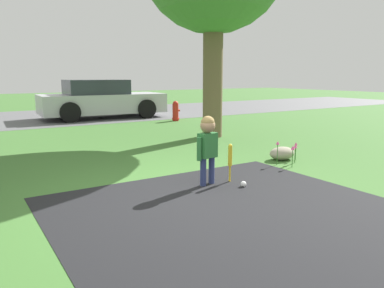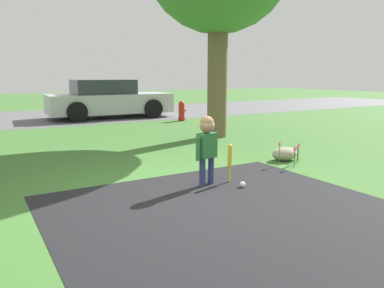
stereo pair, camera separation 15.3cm
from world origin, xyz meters
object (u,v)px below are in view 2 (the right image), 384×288
(parked_car, at_px, (108,100))
(sports_ball, at_px, (243,184))
(child, at_px, (207,141))
(fire_hydrant, at_px, (182,111))
(baseball_bat, at_px, (230,158))

(parked_car, bearing_deg, sports_ball, -94.18)
(child, xyz_separation_m, fire_hydrant, (3.29, 6.66, -0.30))
(sports_ball, distance_m, fire_hydrant, 7.60)
(fire_hydrant, relative_size, parked_car, 0.15)
(fire_hydrant, bearing_deg, parked_car, 129.28)
(fire_hydrant, bearing_deg, baseball_bat, -113.67)
(child, distance_m, parked_car, 8.97)
(parked_car, bearing_deg, baseball_bat, -94.43)
(child, xyz_separation_m, parked_car, (1.50, 8.84, 0.01))
(child, height_order, fire_hydrant, child)
(baseball_bat, height_order, parked_car, parked_car)
(baseball_bat, xyz_separation_m, fire_hydrant, (2.94, 6.70, -0.03))
(fire_hydrant, bearing_deg, child, -116.32)
(fire_hydrant, distance_m, parked_car, 2.84)
(baseball_bat, relative_size, sports_ball, 6.86)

